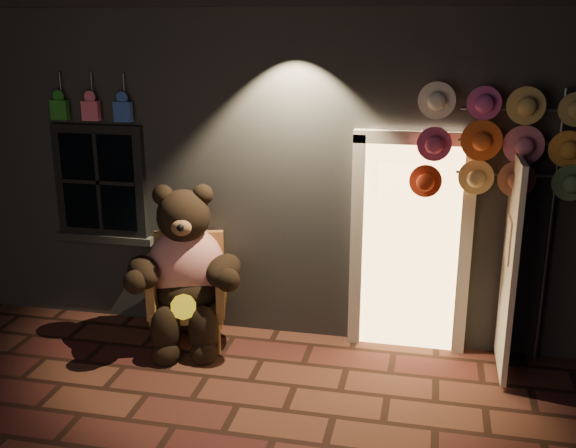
% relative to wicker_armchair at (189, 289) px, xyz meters
% --- Properties ---
extents(ground, '(60.00, 60.00, 0.00)m').
position_rel_wicker_armchair_xyz_m(ground, '(0.85, -1.16, -0.54)').
color(ground, '#552E20').
rests_on(ground, ground).
extents(shop_building, '(7.30, 5.95, 3.51)m').
position_rel_wicker_armchair_xyz_m(shop_building, '(0.85, 2.83, 1.19)').
color(shop_building, slate).
rests_on(shop_building, ground).
extents(wicker_armchair, '(0.89, 0.84, 1.09)m').
position_rel_wicker_armchair_xyz_m(wicker_armchair, '(0.00, 0.00, 0.00)').
color(wicker_armchair, '#935A38').
rests_on(wicker_armchair, ground).
extents(teddy_bear, '(1.19, 1.07, 1.70)m').
position_rel_wicker_armchair_xyz_m(teddy_bear, '(0.02, -0.14, 0.25)').
color(teddy_bear, red).
rests_on(teddy_bear, ground).
extents(hat_rack, '(1.56, 0.22, 2.64)m').
position_rel_wicker_armchair_xyz_m(hat_rack, '(2.95, 0.12, 1.56)').
color(hat_rack, '#59595E').
rests_on(hat_rack, ground).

